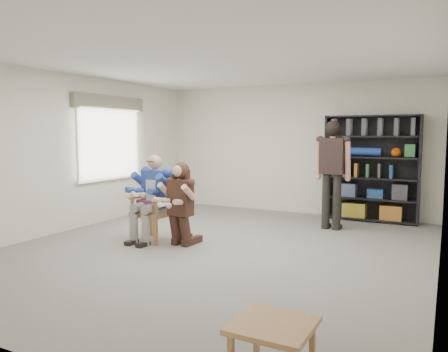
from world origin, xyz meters
The scene contains 9 objects.
room_shell centered at (0.00, 0.00, 1.40)m, with size 6.00×7.00×2.80m, color silver, non-canonical shape.
floor centered at (0.00, 0.00, 0.00)m, with size 6.00×7.00×0.01m, color slate.
window_left centered at (-2.95, 1.00, 1.63)m, with size 0.16×2.00×1.75m, color white, non-canonical shape.
armchair centered at (-1.18, 0.00, 0.54)m, with size 0.63×0.61×1.08m, color #A06237, non-canonical shape.
seated_man centered at (-1.18, 0.00, 0.71)m, with size 0.61×0.85×1.41m, color navy, non-canonical shape.
kneeling_woman centered at (-0.60, -0.12, 0.65)m, with size 0.54×0.87×1.29m, color #321C16, non-canonical shape.
bookshelf centered at (1.70, 3.28, 1.05)m, with size 1.80×0.38×2.10m, color black, non-canonical shape.
standing_man centered at (1.19, 2.15, 0.98)m, with size 0.60×0.33×1.95m, color black, non-canonical shape.
side_table centered at (1.97, -2.85, 0.20)m, with size 0.57×0.57×0.39m, color #A06237, non-canonical shape.
Camera 1 is at (3.04, -5.70, 1.75)m, focal length 35.00 mm.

